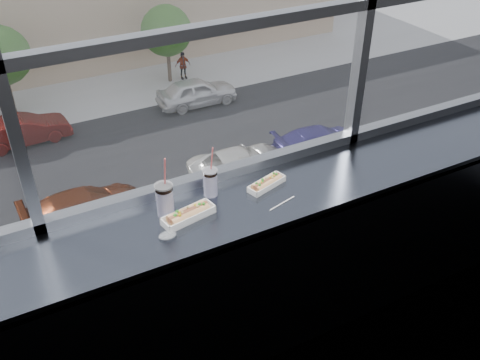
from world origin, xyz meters
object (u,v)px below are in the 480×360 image
hotdog_tray_left (188,214)px  tree_center (0,56)px  hotdog_tray_right (267,183)px  car_far_b (23,126)px  wrapper (168,235)px  car_far_c (197,88)px  car_near_d (242,159)px  car_near_e (321,137)px  soda_cup_right (210,181)px  soda_cup_left (165,198)px  pedestrian_d (183,63)px  tree_right (166,31)px  car_near_c (84,203)px  loose_straw (282,203)px

hotdog_tray_left → tree_center: hotdog_tray_left is taller
hotdog_tray_right → car_far_b: (0.23, 24.21, -11.07)m
wrapper → car_far_c: (10.55, 24.37, -10.99)m
car_near_d → car_near_e: 4.39m
car_far_b → hotdog_tray_right: bearing=176.1°
soda_cup_right → tree_center: bearing=88.9°
car_far_b → wrapper: bearing=174.6°
soda_cup_left → car_near_e: (13.56, 16.18, -11.21)m
pedestrian_d → tree_right: (-0.91, 0.04, 2.20)m
car_far_c → tree_center: tree_center is taller
car_near_c → car_near_d: car_near_c is taller
car_near_c → car_far_c: size_ratio=0.92×
hotdog_tray_right → car_near_d: 21.45m
car_near_c → tree_right: size_ratio=1.20×
hotdog_tray_right → pedestrian_d: 32.08m
car_near_c → pedestrian_d: 15.20m
loose_straw → car_far_b: size_ratio=0.03×
soda_cup_right → pedestrian_d: soda_cup_right is taller
car_far_c → tree_center: bearing=69.0°
loose_straw → car_far_b: loose_straw is taller
car_near_e → tree_right: size_ratio=1.15×
hotdog_tray_left → car_near_c: bearing=73.2°
car_near_c → car_near_d: bearing=-92.1°
car_near_e → car_far_c: bearing=26.8°
hotdog_tray_right → car_near_d: size_ratio=0.05×
loose_straw → hotdog_tray_right: bearing=72.8°
pedestrian_d → car_near_e: bearing=-79.2°
pedestrian_d → car_far_c: bearing=-101.3°
hotdog_tray_right → wrapper: bearing=176.4°
car_near_e → tree_center: (-12.72, 12.00, 2.43)m
soda_cup_right → tree_right: soda_cup_right is taller
car_near_e → tree_right: bearing=20.7°
soda_cup_left → tree_center: bearing=88.3°
car_near_c → tree_center: size_ratio=1.16×
soda_cup_right → loose_straw: soda_cup_right is taller
hotdog_tray_right → soda_cup_left: bearing=161.0°
soda_cup_left → car_far_c: (10.49, 24.18, -11.08)m
tree_right → soda_cup_left: bearing=-110.2°
car_far_c → tree_right: size_ratio=1.31×
soda_cup_left → car_far_c: soda_cup_left is taller
hotdog_tray_left → soda_cup_left: 0.15m
hotdog_tray_right → loose_straw: size_ratio=1.36×
car_near_d → car_near_e: car_near_e is taller
soda_cup_right → wrapper: 0.43m
soda_cup_left → car_near_e: soda_cup_left is taller
tree_center → hotdog_tray_right: bearing=-90.5°
car_far_b → pedestrian_d: size_ratio=2.80×
hotdog_tray_right → car_far_c: (9.87, 24.21, -11.00)m
tree_right → loose_straw: bearing=-109.0°
tree_center → soda_cup_right: bearing=-91.1°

